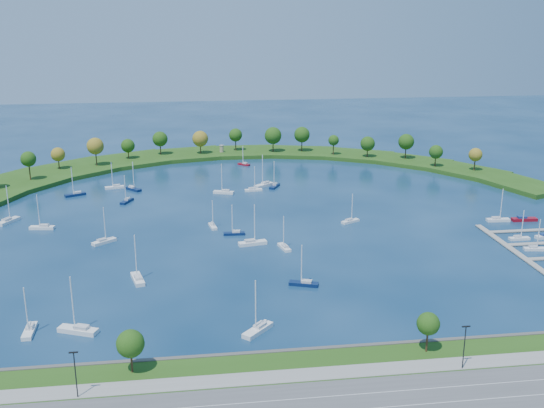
{
  "coord_description": "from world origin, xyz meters",
  "views": [
    {
      "loc": [
        -26.42,
        -228.44,
        74.18
      ],
      "look_at": [
        5.0,
        5.0,
        4.0
      ],
      "focal_mm": 41.85,
      "sensor_mm": 36.0,
      "label": 1
    }
  ],
  "objects": [
    {
      "name": "ground",
      "position": [
        0.0,
        0.0,
        0.0
      ],
      "size": [
        700.0,
        700.0,
        0.0
      ],
      "primitive_type": "plane",
      "color": "#082646",
      "rests_on": "ground"
    },
    {
      "name": "south_shoreline",
      "position": [
        0.03,
        -122.88,
        1.0
      ],
      "size": [
        420.0,
        43.1,
        11.6
      ],
      "color": "#244A13",
      "rests_on": "ground"
    },
    {
      "name": "breakwater",
      "position": [
        -46.33,
        48.72,
        0.99
      ],
      "size": [
        286.74,
        247.64,
        2.0
      ],
      "color": "#244A13",
      "rests_on": "ground"
    },
    {
      "name": "breakwater_trees",
      "position": [
        -11.77,
        90.12,
        10.54
      ],
      "size": [
        242.34,
        90.02,
        14.14
      ],
      "color": "#382314",
      "rests_on": "breakwater"
    },
    {
      "name": "harbor_tower",
      "position": [
        -8.24,
        114.42,
        4.04
      ],
      "size": [
        2.6,
        2.6,
        3.98
      ],
      "color": "gray",
      "rests_on": "breakwater"
    },
    {
      "name": "moored_boat_0",
      "position": [
        -56.03,
        -20.25,
        0.92
      ],
      "size": [
        8.19,
        7.24,
        12.61
      ],
      "rotation": [
        0.0,
        0.0,
        0.68
      ],
      "color": "white",
      "rests_on": "ground"
    },
    {
      "name": "moored_boat_1",
      "position": [
        6.95,
        46.56,
        0.99
      ],
      "size": [
        9.57,
        8.42,
        14.7
      ],
      "rotation": [
        0.0,
        0.0,
        3.81
      ],
      "color": "white",
      "rests_on": "ground"
    },
    {
      "name": "moored_boat_2",
      "position": [
        -11.82,
        36.92,
        0.94
      ],
      "size": [
        9.22,
        5.26,
        13.08
      ],
      "rotation": [
        0.0,
        0.0,
        2.81
      ],
      "color": "white",
      "rests_on": "ground"
    },
    {
      "name": "moored_boat_3",
      "position": [
        3.88,
        -33.85,
        0.88
      ],
      "size": [
        3.72,
        7.89,
        11.18
      ],
      "rotation": [
        0.0,
        0.0,
        1.79
      ],
      "color": "white",
      "rests_on": "ground"
    },
    {
      "name": "moored_boat_4",
      "position": [
        -42.47,
        -54.48,
        0.97
      ],
      "size": [
        4.89,
        9.85,
        13.95
      ],
      "rotation": [
        0.0,
        0.0,
        1.82
      ],
      "color": "white",
      "rests_on": "ground"
    },
    {
      "name": "moored_boat_5",
      "position": [
        -51.33,
        47.74,
        0.93
      ],
      "size": [
        7.72,
        8.21,
        12.95
      ],
      "rotation": [
        0.0,
        0.0,
        5.44
      ],
      "color": "#0B1C45",
      "rests_on": "ground"
    },
    {
      "name": "moored_boat_6",
      "position": [
        -11.45,
        -17.65,
        0.88
      ],
      "size": [
        7.58,
        2.4,
        11.02
      ],
      "rotation": [
        0.0,
        0.0,
        3.1
      ],
      "color": "#0B1C45",
      "rests_on": "ground"
    },
    {
      "name": "moored_boat_7",
      "position": [
        -6.23,
        -28.58,
        0.97
      ],
      "size": [
        9.92,
        4.45,
        14.1
      ],
      "rotation": [
        0.0,
        0.0,
        0.19
      ],
      "color": "white",
      "rests_on": "ground"
    },
    {
      "name": "moored_boat_8",
      "position": [
        -11.23,
        -89.92,
        0.97
      ],
      "size": [
        8.44,
        8.75,
        13.97
      ],
      "rotation": [
        0.0,
        0.0,
        3.96
      ],
      "color": "white",
      "rests_on": "ground"
    },
    {
      "name": "moored_boat_9",
      "position": [
        32.58,
        -9.54,
        0.88
      ],
      "size": [
        7.58,
        5.31,
        10.97
      ],
      "rotation": [
        0.0,
        0.0,
        0.48
      ],
      "color": "white",
      "rests_on": "ground"
    },
    {
      "name": "moored_boat_10",
      "position": [
        -79.92,
        -2.1,
        0.93
      ],
      "size": [
        9.04,
        3.6,
        12.93
      ],
      "rotation": [
        0.0,
        0.0,
        3.01
      ],
      "color": "white",
      "rests_on": "ground"
    },
    {
      "name": "moored_boat_11",
      "position": [
        1.28,
        39.15,
        0.88
      ],
      "size": [
        7.79,
        2.91,
        11.19
      ],
      "rotation": [
        0.0,
        0.0,
        6.39
      ],
      "color": "white",
      "rests_on": "ground"
    },
    {
      "name": "moored_boat_12",
      "position": [
        -54.66,
        -84.35,
        0.99
      ],
      "size": [
        10.27,
        6.44,
        14.66
      ],
      "rotation": [
        0.0,
        0.0,
        2.74
      ],
      "color": "white",
      "rests_on": "ground"
    },
    {
      "name": "moored_boat_13",
      "position": [
        -66.46,
        -82.89,
        0.92
      ],
      "size": [
        2.56,
        8.47,
        12.37
      ],
      "rotation": [
        0.0,
        0.0,
        4.74
      ],
      "color": "white",
      "rests_on": "ground"
    },
    {
      "name": "moored_boat_14",
      "position": [
        -18.67,
        -8.51,
        0.87
      ],
      "size": [
        3.14,
        7.34,
        10.45
      ],
      "rotation": [
        0.0,
        0.0,
        4.88
      ],
      "color": "white",
      "rests_on": "ground"
    },
    {
      "name": "moored_boat_15",
      "position": [
        -59.76,
        51.9,
        0.91
      ],
      "size": [
        8.57,
        4.0,
        12.16
      ],
      "rotation": [
        0.0,
        0.0,
        3.35
      ],
      "color": "white",
      "rests_on": "ground"
    },
    {
      "name": "moored_boat_16",
      "position": [
        -93.95,
        7.21,
        0.97
      ],
      "size": [
        6.92,
        9.71,
        14.1
      ],
      "rotation": [
        0.0,
        0.0,
        1.08
      ],
      "color": "white",
      "rests_on": "ground"
    },
    {
      "name": "moored_boat_17",
      "position": [
        11.47,
        44.18,
        0.91
      ],
      "size": [
        5.87,
        8.45,
        12.21
      ],
      "rotation": [
        0.0,
        0.0,
        4.24
      ],
      "color": "#0B1C45",
      "rests_on": "ground"
    },
    {
      "name": "moored_boat_18",
      "position": [
        1.79,
        89.97,
        0.86
      ],
      "size": [
        6.43,
        5.84,
        10.0
      ],
      "rotation": [
        0.0,
        0.0,
        2.44
      ],
      "color": "maroon",
      "rests_on": "ground"
    },
    {
      "name": "moored_boat_19",
      "position": [
        4.94,
        -64.0,
        0.91
      ],
      "size": [
        8.67,
        5.03,
        12.31
      ],
      "rotation": [
        0.0,
        0.0,
        2.8
      ],
      "color": "#0B1C45",
      "rests_on": "ground"
    },
    {
      "name": "moored_boat_20",
      "position": [
        -52.46,
        28.73,
        0.9
      ],
      "size": [
        5.26,
        8.17,
        11.69
      ],
      "rotation": [
        0.0,
        0.0,
        4.29
      ],
      "color": "#0B1C45",
      "rests_on": "ground"
    },
    {
      "name": "moored_boat_21",
      "position": [
        -75.16,
        41.7,
        0.93
      ],
      "size": [
        8.93,
        6.05,
        12.85
      ],
      "rotation": [
        0.0,
        0.0,
        3.6
      ],
      "color": "#0B1C45",
      "rests_on": "ground"
    },
    {
      "name": "docked_boat_6",
      "position": [
        85.54,
        -46.16,
        0.87
      ],
      "size": [
        7.55,
        3.13,
        10.76
      ],
      "rotation": [
        0.0,
        0.0,
        -0.15
      ],
      "color": "white",
      "rests_on": "ground"
    },
    {
      "name": "docked_boat_8",
      "position": [
        85.54,
        -35.88,
        0.87
      ],
      "size": [
        7.22,
        2.1,
        10.58
      ],
      "rotation": [
        0.0,
        0.0,
        -0.01
      ],
      "color": "white",
      "rests_on": "ground"
    },
    {
      "name": "docked_boat_10",
      "position": [
        87.91,
        -15.59,
        0.93
      ],
      "size": [
        8.77,
        3.01,
        12.68
      ],
      "rotation": [
        0.0,
        0.0,
        -0.07
      ],
      "color": "white",
      "rests_on": "ground"
    },
    {
      "name": "docked_boat_11",
      "position": [
        97.86,
        -16.45,
        0.71
      ],
      "size": [
        9.66,
        3.15,
        1.95
      ],
      "rotation": [
        0.0,
        0.0,
        -0.05
      ],
      "color": "maroon",
      "rests_on": "ground"
    }
  ]
}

